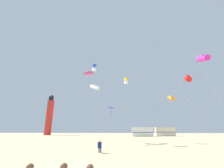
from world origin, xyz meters
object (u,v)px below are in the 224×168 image
Objects in this scene: kite_tube_magenta at (203,58)px; rv_van_cream at (165,132)px; kite_tube_orange at (171,98)px; kite_tube_white at (95,87)px; kite_box_gold at (126,81)px; kite_flyer_standing at (100,146)px; kite_diamond_violet at (111,109)px; rv_van_white at (142,132)px; kite_tube_scarlet at (187,79)px; lighthouse_distant at (49,115)px; kite_tube_rainbow at (89,73)px; kite_box_blue at (94,68)px.

rv_van_cream is (4.68, 37.47, -9.28)m from kite_tube_magenta.
kite_tube_white reaches higher than kite_tube_orange.
rv_van_cream is at bearing 62.38° from kite_box_gold.
kite_flyer_standing is 0.10× the size of kite_box_gold.
kite_flyer_standing is 0.10× the size of kite_tube_magenta.
rv_van_cream is (17.10, 40.60, 0.78)m from kite_flyer_standing.
kite_box_gold reaches higher than kite_diamond_violet.
rv_van_white is at bearing 98.15° from kite_tube_orange.
kite_tube_orange is 11.12m from kite_tube_scarlet.
kite_diamond_violet is 8.00m from kite_box_gold.
lighthouse_distant reaches higher than kite_tube_orange.
kite_tube_magenta is at bearing -49.60° from kite_box_gold.
kite_tube_scarlet reaches higher than kite_tube_orange.
kite_tube_rainbow reaches higher than rv_van_cream.
kite_diamond_violet is at bearing 151.63° from kite_tube_magenta.
kite_box_blue is 3.82m from kite_tube_rainbow.
kite_box_gold is (5.84, 3.30, -1.55)m from kite_box_blue.
rv_van_white is (-3.48, 33.74, -9.28)m from kite_tube_magenta.
kite_tube_magenta is at bearing -96.53° from rv_van_cream.
lighthouse_distant reaches higher than kite_tube_scarlet.
rv_van_cream is (19.97, 27.56, -8.45)m from kite_tube_white.
kite_diamond_violet reaches higher than rv_van_cream.
kite_tube_scarlet is at bearing -32.42° from kite_tube_white.
kite_box_gold is 1.82× the size of rv_van_white.
kite_tube_orange reaches higher than rv_van_white.
kite_box_blue is at bearing -122.87° from rv_van_cream.
rv_van_cream reaches higher than kite_flyer_standing.
kite_tube_magenta reaches higher than rv_van_white.
kite_tube_rainbow is 1.22× the size of kite_tube_magenta.
kite_tube_white is (1.49, -1.07, -3.27)m from kite_tube_rainbow.
kite_box_gold is 1.05× the size of kite_tube_magenta.
kite_flyer_standing is at bearing -60.53° from lighthouse_distant.
kite_box_blue is (-2.66, 10.69, 12.25)m from kite_flyer_standing.
rv_van_white is at bearing -18.56° from lighthouse_distant.
kite_box_blue is 16.16m from kite_tube_orange.
kite_box_blue is 17.02m from kite_tube_magenta.
kite_box_gold is 31.63m from rv_van_cream.
kite_box_blue is 8.37m from kite_diamond_violet.
kite_tube_white is 1.63× the size of rv_van_cream.
kite_flyer_standing is 44.07m from rv_van_cream.
kite_tube_magenta is 61.23m from lighthouse_distant.
kite_flyer_standing is at bearing -165.86° from kite_tube_magenta.
kite_diamond_violet is 0.33× the size of lighthouse_distant.
kite_box_blue is 1.18× the size of kite_tube_magenta.
kite_tube_white is at bearing -113.85° from rv_van_white.
lighthouse_distant is (-25.14, 38.52, -5.03)m from kite_box_blue.
kite_tube_orange is 1.36× the size of rv_van_cream.
lighthouse_distant reaches higher than kite_tube_white.
kite_tube_scarlet is at bearing -32.74° from kite_tube_rainbow.
kite_tube_white is at bearing -170.83° from kite_tube_orange.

